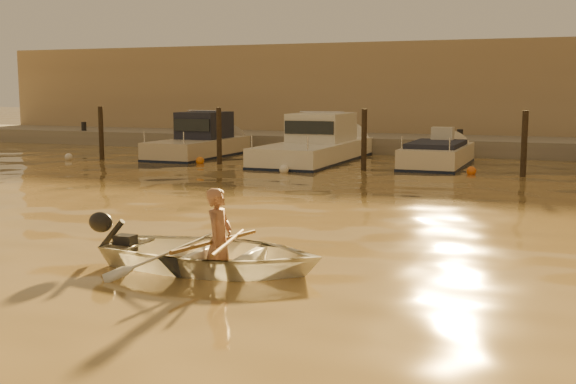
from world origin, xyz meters
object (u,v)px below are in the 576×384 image
at_px(dinghy, 213,254).
at_px(moored_boat_3, 437,159).
at_px(person, 219,239).
at_px(moored_boat_2, 315,144).
at_px(moored_boat_1, 198,141).
at_px(waterfront_building, 440,94).

bearing_deg(dinghy, moored_boat_3, -3.95).
relative_size(person, moored_boat_2, 0.19).
height_order(moored_boat_1, moored_boat_2, same).
distance_m(moored_boat_1, waterfront_building, 13.45).
bearing_deg(moored_boat_3, moored_boat_2, 180.00).
height_order(moored_boat_1, waterfront_building, waterfront_building).
xyz_separation_m(person, waterfront_building, (-1.42, 26.85, 1.95)).
xyz_separation_m(moored_boat_3, waterfront_building, (-1.83, 11.00, 2.17)).
height_order(moored_boat_2, moored_boat_3, moored_boat_2).
height_order(dinghy, moored_boat_2, moored_boat_2).
bearing_deg(moored_boat_2, person, -75.55).
distance_m(moored_boat_1, moored_boat_2, 4.88).
distance_m(moored_boat_1, moored_boat_3, 9.38).
relative_size(dinghy, moored_boat_3, 0.60).
xyz_separation_m(dinghy, moored_boat_1, (-8.86, 15.85, 0.40)).
bearing_deg(waterfront_building, person, -86.98).
height_order(moored_boat_2, waterfront_building, waterfront_building).
bearing_deg(moored_boat_2, dinghy, -75.89).
height_order(dinghy, moored_boat_3, moored_boat_3).
bearing_deg(moored_boat_3, dinghy, -91.84).
xyz_separation_m(dinghy, moored_boat_2, (-3.98, 15.85, 0.40)).
relative_size(person, waterfront_building, 0.03).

